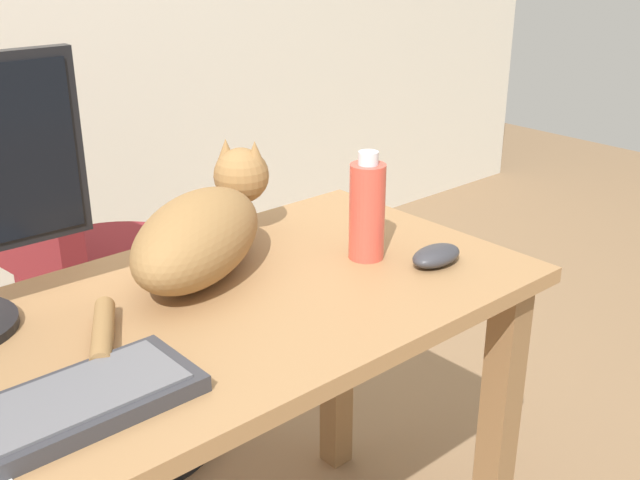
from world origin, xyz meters
TOP-DOWN VIEW (x-y plane):
  - desk at (0.00, 0.00)m, footprint 1.32×0.60m
  - office_chair at (0.18, 0.67)m, footprint 0.48×0.48m
  - keyboard at (-0.27, -0.14)m, footprint 0.44×0.15m
  - cat at (0.16, 0.12)m, footprint 0.53×0.36m
  - computer_mouse at (0.50, -0.14)m, footprint 0.11×0.06m
  - water_bottle at (0.43, -0.03)m, footprint 0.07×0.07m

SIDE VIEW (x-z plane):
  - office_chair at x=0.18m, z-range -0.06..0.90m
  - desk at x=0.00m, z-range 0.24..0.96m
  - keyboard at x=-0.27m, z-range 0.72..0.74m
  - computer_mouse at x=0.50m, z-range 0.72..0.75m
  - cat at x=0.16m, z-range 0.70..0.90m
  - water_bottle at x=0.43m, z-range 0.71..0.92m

